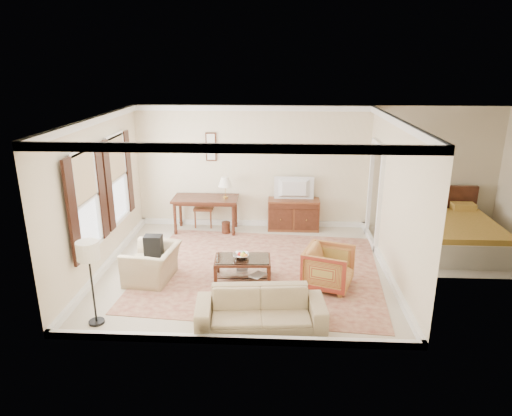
# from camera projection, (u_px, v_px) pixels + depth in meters

# --- Properties ---
(room_shell) EXTENTS (5.51, 5.01, 2.91)m
(room_shell) POSITION_uv_depth(u_px,v_px,m) (244.00, 143.00, 8.13)
(room_shell) COLOR beige
(room_shell) RESTS_ON ground
(annex_bedroom) EXTENTS (3.00, 2.70, 2.90)m
(annex_bedroom) POSITION_uv_depth(u_px,v_px,m) (460.00, 235.00, 9.66)
(annex_bedroom) COLOR beige
(annex_bedroom) RESTS_ON ground
(window_front) EXTENTS (0.12, 1.56, 1.80)m
(window_front) POSITION_uv_depth(u_px,v_px,m) (86.00, 201.00, 7.88)
(window_front) COLOR #CCB284
(window_front) RESTS_ON room_shell
(window_rear) EXTENTS (0.12, 1.56, 1.80)m
(window_rear) POSITION_uv_depth(u_px,v_px,m) (117.00, 178.00, 9.40)
(window_rear) COLOR #CCB284
(window_rear) RESTS_ON room_shell
(doorway) EXTENTS (0.10, 1.12, 2.25)m
(doorway) POSITION_uv_depth(u_px,v_px,m) (375.00, 196.00, 9.86)
(doorway) COLOR white
(doorway) RESTS_ON room_shell
(rug) EXTENTS (4.80, 4.21, 0.01)m
(rug) POSITION_uv_depth(u_px,v_px,m) (260.00, 270.00, 8.81)
(rug) COLOR maroon
(rug) RESTS_ON room_shell
(writing_desk) EXTENTS (1.51, 0.75, 0.82)m
(writing_desk) POSITION_uv_depth(u_px,v_px,m) (206.00, 202.00, 10.65)
(writing_desk) COLOR #4B2315
(writing_desk) RESTS_ON room_shell
(desk_chair) EXTENTS (0.52, 0.52, 1.05)m
(desk_chair) POSITION_uv_depth(u_px,v_px,m) (204.00, 205.00, 11.04)
(desk_chair) COLOR brown
(desk_chair) RESTS_ON room_shell
(desk_lamp) EXTENTS (0.32, 0.32, 0.50)m
(desk_lamp) POSITION_uv_depth(u_px,v_px,m) (225.00, 187.00, 10.51)
(desk_lamp) COLOR silver
(desk_lamp) RESTS_ON writing_desk
(framed_prints) EXTENTS (0.25, 0.04, 0.68)m
(framed_prints) POSITION_uv_depth(u_px,v_px,m) (211.00, 147.00, 10.69)
(framed_prints) COLOR #4B2315
(framed_prints) RESTS_ON room_shell
(sideboard) EXTENTS (1.21, 0.46, 0.74)m
(sideboard) POSITION_uv_depth(u_px,v_px,m) (293.00, 214.00, 10.86)
(sideboard) COLOR brown
(sideboard) RESTS_ON room_shell
(tv) EXTENTS (0.88, 0.51, 0.12)m
(tv) POSITION_uv_depth(u_px,v_px,m) (294.00, 182.00, 10.59)
(tv) COLOR black
(tv) RESTS_ON sideboard
(coffee_table) EXTENTS (1.05, 0.65, 0.43)m
(coffee_table) POSITION_uv_depth(u_px,v_px,m) (243.00, 263.00, 8.36)
(coffee_table) COLOR #4B2315
(coffee_table) RESTS_ON room_shell
(fruit_bowl) EXTENTS (0.42, 0.42, 0.10)m
(fruit_bowl) POSITION_uv_depth(u_px,v_px,m) (241.00, 255.00, 8.33)
(fruit_bowl) COLOR silver
(fruit_bowl) RESTS_ON coffee_table
(book_a) EXTENTS (0.28, 0.05, 0.38)m
(book_a) POSITION_uv_depth(u_px,v_px,m) (236.00, 268.00, 8.51)
(book_a) COLOR brown
(book_a) RESTS_ON coffee_table
(book_b) EXTENTS (0.24, 0.18, 0.38)m
(book_b) POSITION_uv_depth(u_px,v_px,m) (253.00, 273.00, 8.32)
(book_b) COLOR brown
(book_b) RESTS_ON coffee_table
(striped_armchair) EXTENTS (0.97, 1.00, 0.82)m
(striped_armchair) POSITION_uv_depth(u_px,v_px,m) (329.00, 266.00, 8.06)
(striped_armchair) COLOR maroon
(striped_armchair) RESTS_ON room_shell
(club_armchair) EXTENTS (0.76, 1.06, 0.86)m
(club_armchair) POSITION_uv_depth(u_px,v_px,m) (152.00, 258.00, 8.32)
(club_armchair) COLOR tan
(club_armchair) RESTS_ON room_shell
(backpack) EXTENTS (0.28, 0.36, 0.40)m
(backpack) POSITION_uv_depth(u_px,v_px,m) (153.00, 243.00, 8.37)
(backpack) COLOR black
(backpack) RESTS_ON club_armchair
(sofa) EXTENTS (2.00, 0.74, 0.76)m
(sofa) POSITION_uv_depth(u_px,v_px,m) (261.00, 303.00, 6.87)
(sofa) COLOR tan
(sofa) RESTS_ON room_shell
(floor_lamp) EXTENTS (0.33, 0.33, 1.36)m
(floor_lamp) POSITION_uv_depth(u_px,v_px,m) (89.00, 257.00, 6.71)
(floor_lamp) COLOR black
(floor_lamp) RESTS_ON room_shell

